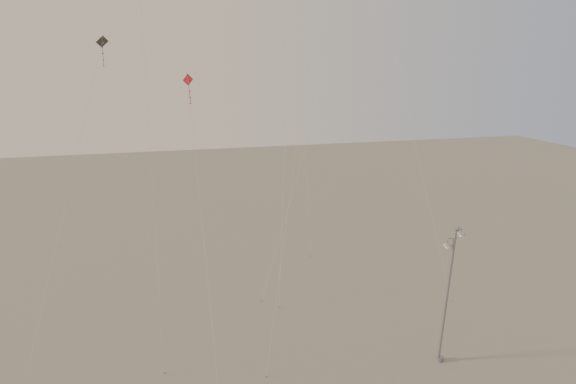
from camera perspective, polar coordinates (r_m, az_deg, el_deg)
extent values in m
plane|color=gray|center=(29.76, 7.99, -22.33)|extent=(160.00, 160.00, 0.00)
cylinder|color=gray|center=(32.25, 18.74, -19.40)|extent=(0.44, 0.44, 0.30)
cylinder|color=gray|center=(30.02, 19.48, -12.58)|extent=(0.45, 0.18, 8.98)
cylinder|color=gray|center=(28.36, 20.78, -4.35)|extent=(0.14, 0.14, 0.18)
cylinder|color=gray|center=(28.63, 20.98, -4.50)|extent=(0.47, 0.31, 0.07)
cylinder|color=gray|center=(28.89, 21.17, -4.66)|extent=(0.06, 0.06, 0.30)
ellipsoid|color=#A9A9A4|center=(28.94, 21.14, -4.93)|extent=(0.52, 0.52, 0.18)
cylinder|color=gray|center=(28.41, 20.15, -5.55)|extent=(0.60, 0.09, 0.07)
cylinder|color=gray|center=(28.33, 19.60, -5.99)|extent=(0.06, 0.06, 0.40)
ellipsoid|color=#A9A9A4|center=(28.40, 19.56, -6.36)|extent=(0.52, 0.52, 0.18)
cylinder|color=beige|center=(32.28, -17.74, 15.10)|extent=(0.05, 15.12, 36.52)
cylinder|color=gray|center=(30.76, -15.43, -21.26)|extent=(0.06, 0.06, 0.10)
cylinder|color=beige|center=(26.69, 0.83, 4.03)|extent=(4.77, 4.85, 25.61)
cylinder|color=gray|center=(29.56, -2.78, -22.35)|extent=(0.06, 0.06, 0.10)
cylinder|color=beige|center=(35.11, 4.80, 14.11)|extent=(11.01, 2.75, 34.48)
cylinder|color=gray|center=(37.18, -3.40, -13.62)|extent=(0.06, 0.06, 0.10)
cube|color=maroon|center=(24.73, -12.59, 13.74)|extent=(0.53, 0.41, 0.63)
cylinder|color=maroon|center=(24.91, -12.36, 11.96)|extent=(0.08, 0.16, 1.01)
cylinder|color=beige|center=(22.76, -10.35, -9.14)|extent=(0.44, 8.12, 17.52)
cylinder|color=beige|center=(35.65, 15.58, 6.90)|extent=(6.24, 5.14, 26.17)
cylinder|color=gray|center=(39.33, 20.06, -12.89)|extent=(0.06, 0.06, 0.10)
cylinder|color=beige|center=(45.16, 2.02, 10.59)|extent=(0.63, 7.94, 28.29)
cylinder|color=gray|center=(44.97, 2.88, -8.15)|extent=(0.06, 0.06, 0.10)
cube|color=#312C29|center=(29.89, -22.52, 17.23)|extent=(0.72, 0.18, 0.69)
cylinder|color=#312C29|center=(30.01, -22.43, 15.54)|extent=(0.10, 0.18, 1.15)
cylinder|color=beige|center=(27.14, -26.97, -4.15)|extent=(5.12, 9.27, 19.59)
cylinder|color=beige|center=(38.79, -0.27, 10.14)|extent=(4.58, 13.81, 28.83)
cylinder|color=gray|center=(36.29, -1.15, -14.39)|extent=(0.06, 0.06, 0.10)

